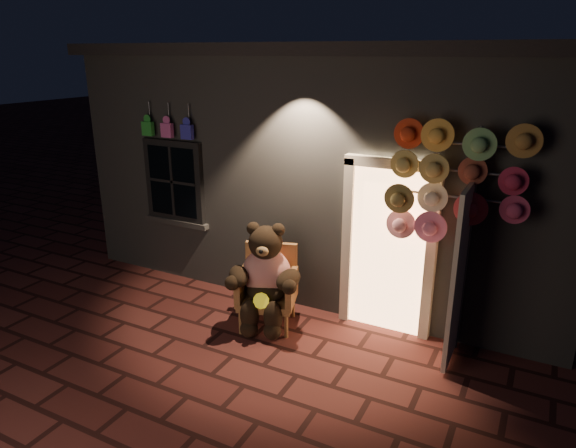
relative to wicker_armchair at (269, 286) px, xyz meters
The scene contains 5 objects.
ground 1.03m from the wicker_armchair, 89.19° to the right, with size 60.00×60.00×0.00m, color #51231F.
shop_building 3.33m from the wicker_armchair, 89.74° to the left, with size 7.30×5.95×3.51m.
wicker_armchair is the anchor object (origin of this frame).
teddy_bear 0.22m from the wicker_armchair, 78.56° to the right, with size 0.94×0.87×1.36m.
hat_rack 2.57m from the wicker_armchair, 10.62° to the left, with size 1.50×0.22×2.64m.
Camera 1 is at (2.94, -4.27, 3.36)m, focal length 32.00 mm.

